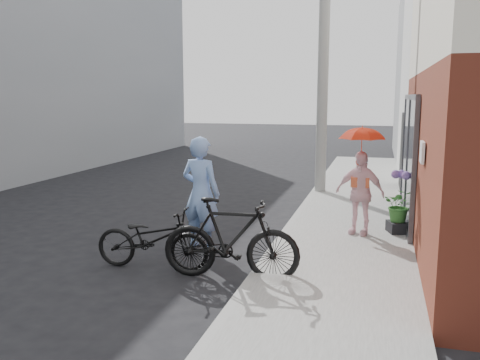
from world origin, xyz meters
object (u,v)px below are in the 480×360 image
at_px(bike_left, 152,239).
at_px(kimono_woman, 360,193).
at_px(utility_pole, 323,60).
at_px(bike_right, 231,239).
at_px(planter, 399,227).
at_px(officer, 201,193).

distance_m(bike_left, kimono_woman, 3.85).
height_order(utility_pole, kimono_woman, utility_pole).
xyz_separation_m(bike_right, kimono_woman, (1.67, 2.55, 0.28)).
relative_size(utility_pole, planter, 18.38).
xyz_separation_m(kimono_woman, planter, (0.71, 0.28, -0.66)).
relative_size(bike_right, planter, 5.18).
height_order(utility_pole, bike_right, utility_pole).
height_order(officer, kimono_woman, officer).
height_order(bike_left, kimono_woman, kimono_woman).
distance_m(utility_pole, kimono_woman, 5.00).
xyz_separation_m(utility_pole, bike_right, (-0.50, -6.64, -2.91)).
height_order(utility_pole, officer, utility_pole).
distance_m(officer, kimono_woman, 2.87).
bearing_deg(utility_pole, kimono_woman, -74.04).
relative_size(officer, bike_left, 1.09).
relative_size(kimono_woman, planter, 3.97).
xyz_separation_m(utility_pole, officer, (-1.42, -5.33, -2.53)).
distance_m(utility_pole, bike_right, 7.27).
bearing_deg(officer, bike_right, 137.01).
bearing_deg(officer, kimono_woman, -142.43).
distance_m(officer, bike_left, 1.35).
xyz_separation_m(officer, kimono_woman, (2.59, 1.24, -0.09)).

